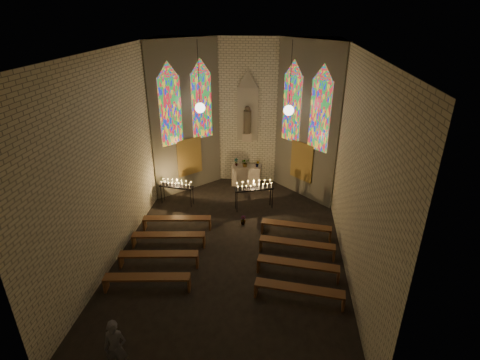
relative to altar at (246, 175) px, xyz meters
name	(u,v)px	position (x,y,z in m)	size (l,w,h in m)	color
floor	(232,247)	(0.00, -5.45, -0.50)	(12.00, 12.00, 0.00)	black
room	(242,125)	(0.00, -2.08, 3.22)	(8.22, 12.43, 7.00)	beige
altar	(246,175)	(0.00, 0.00, 0.00)	(1.40, 0.60, 1.00)	#C2B39E
flower_vase_left	(236,162)	(-0.50, -0.02, 0.70)	(0.21, 0.14, 0.40)	#4C723F
flower_vase_center	(245,163)	(-0.05, -0.09, 0.72)	(0.39, 0.34, 0.43)	#4C723F
flower_vase_right	(257,164)	(0.55, -0.06, 0.67)	(0.19, 0.15, 0.34)	#4C723F
aisle_flower_pot	(243,220)	(0.23, -3.80, -0.32)	(0.20, 0.20, 0.37)	#4C723F
votive_stand_left	(176,185)	(-2.91, -2.38, 0.46)	(1.55, 0.57, 1.11)	black
votive_stand_right	(254,187)	(0.57, -2.44, 0.57)	(1.74, 0.93, 1.25)	black
pew_left_0	(177,220)	(-2.37, -4.44, -0.08)	(2.72, 0.69, 0.52)	#573219
pew_right_0	(296,227)	(2.37, -4.44, -0.08)	(2.72, 0.69, 0.52)	#573219
pew_left_1	(169,236)	(-2.37, -5.64, -0.08)	(2.72, 0.69, 0.52)	#573219
pew_right_1	(297,244)	(2.37, -5.64, -0.08)	(2.72, 0.69, 0.52)	#573219
pew_left_2	(159,256)	(-2.37, -6.84, -0.08)	(2.72, 0.69, 0.52)	#573219
pew_right_2	(298,265)	(2.37, -6.84, -0.08)	(2.72, 0.69, 0.52)	#573219
pew_left_3	(147,279)	(-2.37, -8.04, -0.08)	(2.72, 0.69, 0.52)	#573219
pew_right_3	(299,290)	(2.37, -8.04, -0.08)	(2.72, 0.69, 0.52)	#573219
visitor	(116,347)	(-2.10, -10.93, 0.26)	(0.56, 0.37, 1.53)	#484851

